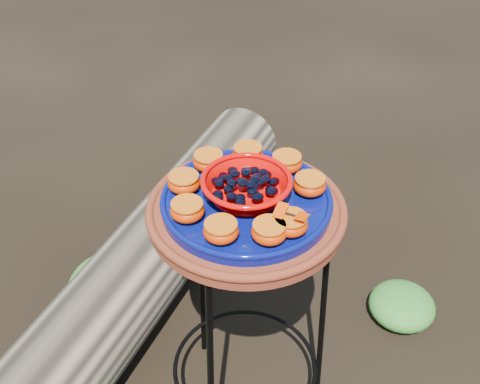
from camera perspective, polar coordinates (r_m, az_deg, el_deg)
plant_stand at (r=1.62m, az=0.51°, el=-12.02°), size 0.44×0.44×0.70m
terracotta_saucer at (r=1.35m, az=0.60°, el=-2.00°), size 0.44×0.44×0.04m
cobalt_plate at (r=1.33m, az=0.61°, el=-1.00°), size 0.38×0.38×0.03m
red_bowl at (r=1.31m, az=0.62°, el=0.32°), size 0.19×0.19×0.05m
glass_gems at (r=1.29m, az=0.63°, el=1.69°), size 0.15×0.15×0.03m
orange_half_0 at (r=1.23m, az=4.80°, el=-3.05°), size 0.07×0.07×0.04m
orange_half_1 at (r=1.34m, az=6.63°, el=0.65°), size 0.07×0.07×0.04m
orange_half_2 at (r=1.40m, az=4.44°, el=2.77°), size 0.07×0.07×0.04m
orange_half_3 at (r=1.43m, az=0.74°, el=3.61°), size 0.07×0.07×0.04m
orange_half_4 at (r=1.41m, az=-3.01°, el=2.91°), size 0.07×0.07×0.04m
orange_half_5 at (r=1.34m, az=-5.33°, el=0.87°), size 0.07×0.07×0.04m
orange_half_6 at (r=1.27m, az=-5.02°, el=-1.76°), size 0.07×0.07×0.04m
orange_half_7 at (r=1.21m, az=-1.82°, el=-3.72°), size 0.07×0.07×0.04m
orange_half_8 at (r=1.21m, az=2.77°, el=-3.81°), size 0.07×0.07×0.04m
butterfly at (r=1.22m, az=4.86°, el=-2.07°), size 0.10×0.09×0.01m
driftwood_log at (r=2.10m, az=-8.18°, el=-5.72°), size 1.58×1.15×0.30m
foliage_right at (r=2.11m, az=15.12°, el=-10.28°), size 0.22×0.22×0.11m
foliage_back at (r=2.11m, az=-11.64°, el=-8.63°), size 0.33×0.33×0.17m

